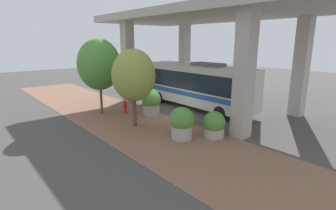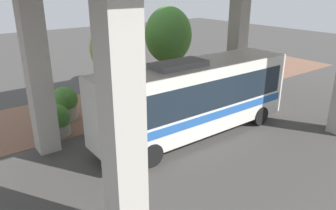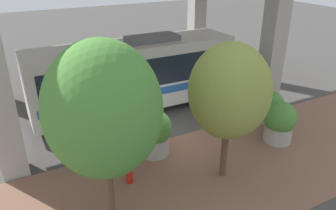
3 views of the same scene
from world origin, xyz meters
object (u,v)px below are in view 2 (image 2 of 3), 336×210
planter_middle (65,103)px  street_tree_far (113,49)px  planter_front (160,92)px  bus (195,95)px  street_tree_near (168,35)px  fire_hydrant (168,89)px  planter_back (57,121)px

planter_middle → street_tree_far: size_ratio=0.37×
planter_front → street_tree_far: street_tree_far is taller
bus → planter_middle: size_ratio=5.52×
street_tree_near → street_tree_far: (0.23, -4.31, -0.40)m
planter_front → street_tree_far: 3.82m
planter_middle → fire_hydrant: bearing=87.3°
planter_front → planter_middle: planter_front is taller
planter_front → street_tree_near: 4.76m
bus → street_tree_near: street_tree_near is taller
bus → fire_hydrant: bearing=155.2°
bus → planter_middle: bus is taller
bus → street_tree_far: 6.73m
fire_hydrant → planter_middle: 6.78m
bus → planter_back: 6.82m
planter_middle → street_tree_far: (-0.86, 3.55, 2.41)m
bus → planter_middle: bearing=-143.2°
planter_middle → planter_back: 1.90m
planter_front → planter_back: (-0.05, -6.17, -0.23)m
bus → street_tree_near: bearing=152.1°
bus → planter_front: bus is taller
planter_front → planter_middle: 5.41m
street_tree_near → bus: bearing=-27.9°
fire_hydrant → planter_middle: bearing=-92.7°
fire_hydrant → planter_back: bearing=-80.6°
planter_back → street_tree_far: street_tree_far is taller
planter_middle → planter_back: bearing=-32.4°
planter_front → street_tree_far: size_ratio=0.38×
bus → planter_back: bus is taller
fire_hydrant → planter_back: planter_back is taller
planter_back → planter_front: bearing=89.5°
fire_hydrant → planter_front: bearing=-50.2°
bus → street_tree_near: size_ratio=1.81×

